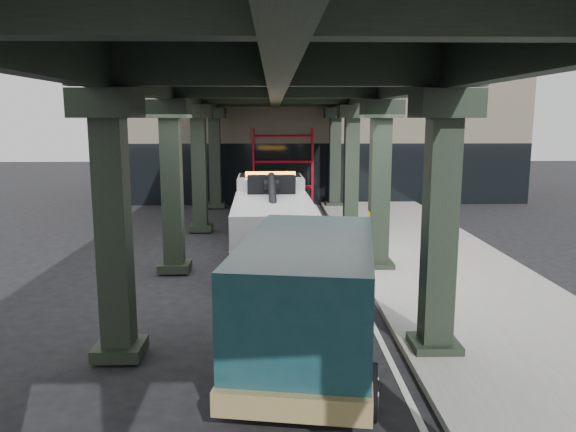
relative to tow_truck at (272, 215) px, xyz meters
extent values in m
plane|color=black|center=(0.55, -4.05, -1.34)|extent=(90.00, 90.00, 0.00)
cube|color=gray|center=(5.05, -2.05, -1.26)|extent=(5.00, 40.00, 0.15)
cube|color=silver|center=(2.25, -2.05, -1.33)|extent=(0.12, 38.00, 0.01)
cube|color=black|center=(3.15, -8.05, 1.16)|extent=(0.55, 0.55, 5.00)
cube|color=black|center=(3.15, -8.05, 3.41)|extent=(1.10, 1.10, 0.50)
cube|color=black|center=(3.15, -8.05, -1.16)|extent=(0.90, 0.90, 0.24)
cube|color=black|center=(3.15, -2.05, 1.16)|extent=(0.55, 0.55, 5.00)
cube|color=black|center=(3.15, -2.05, 3.41)|extent=(1.10, 1.10, 0.50)
cube|color=black|center=(3.15, -2.05, -1.16)|extent=(0.90, 0.90, 0.24)
cube|color=black|center=(3.15, 3.95, 1.16)|extent=(0.55, 0.55, 5.00)
cube|color=black|center=(3.15, 3.95, 3.41)|extent=(1.10, 1.10, 0.50)
cube|color=black|center=(3.15, 3.95, -1.16)|extent=(0.90, 0.90, 0.24)
cube|color=black|center=(3.15, 9.95, 1.16)|extent=(0.55, 0.55, 5.00)
cube|color=black|center=(3.15, 9.95, 3.41)|extent=(1.10, 1.10, 0.50)
cube|color=black|center=(3.15, 9.95, -1.16)|extent=(0.90, 0.90, 0.24)
cube|color=black|center=(-2.85, -8.05, 1.16)|extent=(0.55, 0.55, 5.00)
cube|color=black|center=(-2.85, -8.05, 3.41)|extent=(1.10, 1.10, 0.50)
cube|color=black|center=(-2.85, -8.05, -1.16)|extent=(0.90, 0.90, 0.24)
cube|color=black|center=(-2.85, -2.05, 1.16)|extent=(0.55, 0.55, 5.00)
cube|color=black|center=(-2.85, -2.05, 3.41)|extent=(1.10, 1.10, 0.50)
cube|color=black|center=(-2.85, -2.05, -1.16)|extent=(0.90, 0.90, 0.24)
cube|color=black|center=(-2.85, 3.95, 1.16)|extent=(0.55, 0.55, 5.00)
cube|color=black|center=(-2.85, 3.95, 3.41)|extent=(1.10, 1.10, 0.50)
cube|color=black|center=(-2.85, 3.95, -1.16)|extent=(0.90, 0.90, 0.24)
cube|color=black|center=(-2.85, 9.95, 1.16)|extent=(0.55, 0.55, 5.00)
cube|color=black|center=(-2.85, 9.95, 3.41)|extent=(1.10, 1.10, 0.50)
cube|color=black|center=(-2.85, 9.95, -1.16)|extent=(0.90, 0.90, 0.24)
cube|color=black|center=(3.15, -2.05, 4.21)|extent=(0.35, 32.00, 1.10)
cube|color=black|center=(-2.85, -2.05, 4.21)|extent=(0.35, 32.00, 1.10)
cube|color=black|center=(0.15, -2.05, 4.21)|extent=(0.35, 32.00, 1.10)
cube|color=black|center=(0.15, -2.05, 4.91)|extent=(7.40, 32.00, 0.30)
cube|color=#C6B793|center=(2.55, 15.95, 2.66)|extent=(22.00, 10.00, 8.00)
cylinder|color=#B50E1C|center=(-0.95, 10.85, 0.66)|extent=(0.08, 0.08, 4.00)
cylinder|color=#B50E1C|center=(-0.95, 10.05, 0.66)|extent=(0.08, 0.08, 4.00)
cylinder|color=#B50E1C|center=(2.05, 10.85, 0.66)|extent=(0.08, 0.08, 4.00)
cylinder|color=#B50E1C|center=(2.05, 10.05, 0.66)|extent=(0.08, 0.08, 4.00)
cylinder|color=#B50E1C|center=(0.55, 10.85, -0.34)|extent=(3.00, 0.08, 0.08)
cylinder|color=#B50E1C|center=(0.55, 10.85, 0.96)|extent=(3.00, 0.08, 0.08)
cylinder|color=#B50E1C|center=(0.55, 10.85, 2.26)|extent=(3.00, 0.08, 0.08)
cube|color=black|center=(0.01, -0.52, -0.64)|extent=(1.19, 7.45, 0.25)
cube|color=white|center=(-0.05, 2.01, 0.20)|extent=(2.39, 2.44, 1.78)
cube|color=white|center=(-0.08, 3.05, -0.30)|extent=(2.35, 0.76, 0.89)
cube|color=black|center=(-0.06, 2.26, 0.69)|extent=(2.21, 1.35, 0.84)
cube|color=white|center=(0.04, -1.65, 0.00)|extent=(2.51, 5.01, 1.39)
cube|color=orange|center=(-0.05, 1.81, 1.19)|extent=(1.79, 0.33, 0.16)
cube|color=black|center=(-0.01, 0.33, 0.99)|extent=(1.60, 0.64, 0.59)
cylinder|color=black|center=(0.04, -1.46, 0.74)|extent=(0.33, 3.47, 1.33)
cube|color=black|center=(0.11, -4.18, -0.99)|extent=(0.33, 1.39, 0.18)
cube|color=black|center=(0.13, -4.87, -1.04)|extent=(1.59, 0.29, 0.18)
cylinder|color=black|center=(-1.15, 2.28, -0.79)|extent=(0.38, 1.10, 1.09)
cylinder|color=silver|center=(-1.15, 2.28, -0.79)|extent=(0.40, 0.61, 0.60)
cylinder|color=black|center=(1.03, 2.34, -0.79)|extent=(0.38, 1.10, 1.09)
cylinder|color=silver|center=(1.03, 2.34, -0.79)|extent=(0.40, 0.61, 0.60)
cylinder|color=black|center=(-1.06, -0.99, -0.79)|extent=(0.38, 1.10, 1.09)
cylinder|color=silver|center=(-1.06, -0.99, -0.79)|extent=(0.40, 0.61, 0.60)
cylinder|color=black|center=(1.11, -0.93, -0.79)|extent=(0.38, 1.10, 1.09)
cylinder|color=silver|center=(1.11, -0.93, -0.79)|extent=(0.40, 0.61, 0.60)
cylinder|color=black|center=(-1.03, -2.28, -0.79)|extent=(0.38, 1.10, 1.09)
cylinder|color=silver|center=(-1.03, -2.28, -0.79)|extent=(0.40, 0.61, 0.60)
cylinder|color=black|center=(1.15, -2.22, -0.79)|extent=(0.38, 1.10, 1.09)
cylinder|color=silver|center=(1.15, -2.22, -0.79)|extent=(0.40, 0.61, 0.60)
cube|color=#10343B|center=(1.13, -5.81, -0.35)|extent=(2.30, 1.47, 0.94)
cube|color=#10343B|center=(0.68, -8.65, 0.07)|extent=(2.91, 4.99, 2.04)
cube|color=olive|center=(0.74, -8.24, -0.76)|extent=(3.13, 6.13, 0.37)
cube|color=black|center=(1.07, -6.22, 0.49)|extent=(2.08, 0.76, 0.87)
cube|color=black|center=(0.73, -8.34, 0.59)|extent=(2.79, 4.07, 0.57)
cube|color=silver|center=(1.22, -5.27, -0.76)|extent=(2.08, 0.45, 0.31)
cylinder|color=black|center=(0.09, -5.70, -0.90)|extent=(0.43, 0.91, 0.88)
cylinder|color=silver|center=(0.09, -5.70, -0.90)|extent=(0.41, 0.53, 0.48)
cylinder|color=black|center=(2.16, -6.03, -0.90)|extent=(0.43, 0.91, 0.88)
cylinder|color=silver|center=(2.16, -6.03, -0.90)|extent=(0.41, 0.53, 0.48)
cylinder|color=black|center=(-0.60, -10.03, -0.90)|extent=(0.43, 0.91, 0.88)
cylinder|color=silver|center=(-0.60, -10.03, -0.90)|extent=(0.41, 0.53, 0.48)
cylinder|color=black|center=(1.46, -10.36, -0.90)|extent=(0.43, 0.91, 0.88)
cylinder|color=silver|center=(1.46, -10.36, -0.90)|extent=(0.41, 0.53, 0.48)
camera|label=1|loc=(0.08, -18.17, 3.16)|focal=35.00mm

